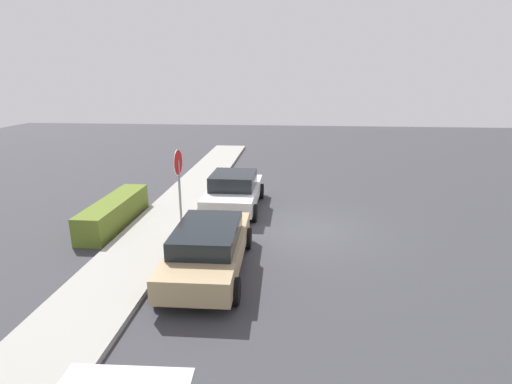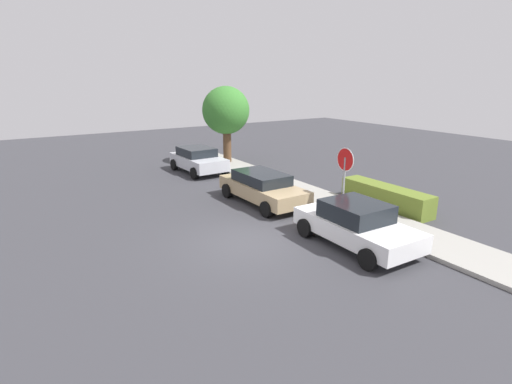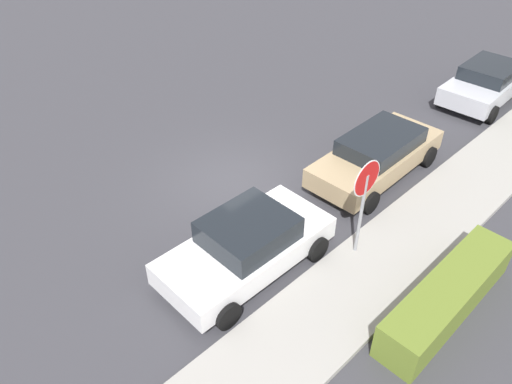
# 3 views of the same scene
# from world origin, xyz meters

# --- Properties ---
(ground_plane) EXTENTS (60.00, 60.00, 0.00)m
(ground_plane) POSITION_xyz_m (0.00, 0.00, 0.00)
(ground_plane) COLOR #38383D
(sidewalk_curb) EXTENTS (32.00, 2.11, 0.14)m
(sidewalk_curb) POSITION_xyz_m (0.00, 4.95, 0.07)
(sidewalk_curb) COLOR #9E9B93
(sidewalk_curb) RESTS_ON ground_plane
(stop_sign) EXTENTS (0.89, 0.08, 2.73)m
(stop_sign) POSITION_xyz_m (-0.09, 4.26, 1.91)
(stop_sign) COLOR gray
(stop_sign) RESTS_ON ground_plane
(parked_car_white) EXTENTS (4.23, 2.15, 1.44)m
(parked_car_white) POSITION_xyz_m (2.09, 2.73, 0.73)
(parked_car_white) COLOR white
(parked_car_white) RESTS_ON ground_plane
(parked_car_tan) EXTENTS (4.60, 2.05, 1.34)m
(parked_car_tan) POSITION_xyz_m (-3.27, 2.63, 0.72)
(parked_car_tan) COLOR tan
(parked_car_tan) RESTS_ON ground_plane
(front_yard_hedge) EXTENTS (4.17, 0.93, 0.91)m
(front_yard_hedge) POSITION_xyz_m (-0.05, 6.66, 0.45)
(front_yard_hedge) COLOR olive
(front_yard_hedge) RESTS_ON ground_plane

